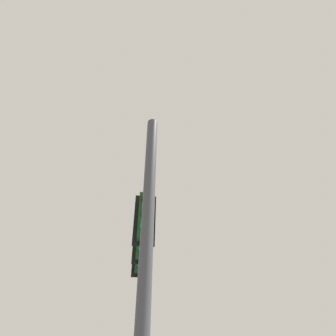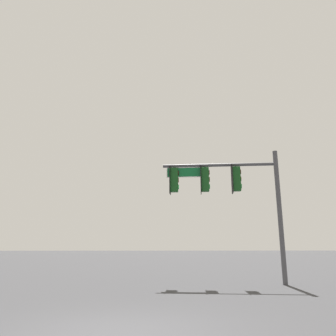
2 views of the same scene
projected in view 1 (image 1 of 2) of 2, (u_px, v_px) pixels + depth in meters
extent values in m
cylinder|color=#47474C|center=(145.00, 267.00, 3.73)|extent=(0.20, 0.20, 5.82)
cylinder|color=#47474C|center=(145.00, 206.00, 7.16)|extent=(5.11, 1.02, 0.14)
cube|color=black|center=(145.00, 220.00, 6.30)|extent=(0.12, 0.52, 1.30)
cube|color=#144719|center=(145.00, 216.00, 6.14)|extent=(0.41, 0.38, 1.10)
cylinder|color=#144719|center=(146.00, 194.00, 6.50)|extent=(0.04, 0.04, 0.12)
cylinder|color=#340503|center=(146.00, 200.00, 6.18)|extent=(0.07, 0.22, 0.22)
cylinder|color=#392D05|center=(145.00, 212.00, 5.98)|extent=(0.07, 0.22, 0.22)
cylinder|color=green|center=(145.00, 226.00, 5.79)|extent=(0.07, 0.22, 0.22)
cube|color=black|center=(142.00, 241.00, 7.43)|extent=(0.12, 0.52, 1.30)
cube|color=#144719|center=(143.00, 238.00, 7.28)|extent=(0.41, 0.38, 1.10)
cylinder|color=#144719|center=(144.00, 218.00, 7.64)|extent=(0.04, 0.04, 0.12)
cylinder|color=#340503|center=(143.00, 224.00, 7.32)|extent=(0.07, 0.22, 0.22)
cylinder|color=#392D05|center=(143.00, 236.00, 7.12)|extent=(0.07, 0.22, 0.22)
cylinder|color=green|center=(142.00, 248.00, 6.93)|extent=(0.07, 0.22, 0.22)
cube|color=black|center=(140.00, 256.00, 8.57)|extent=(0.12, 0.52, 1.30)
cube|color=#144719|center=(141.00, 255.00, 8.42)|extent=(0.41, 0.38, 1.10)
cylinder|color=#144719|center=(142.00, 236.00, 8.78)|extent=(0.04, 0.04, 0.12)
cylinder|color=#340503|center=(142.00, 242.00, 8.45)|extent=(0.07, 0.22, 0.22)
cylinder|color=#392D05|center=(141.00, 253.00, 8.26)|extent=(0.07, 0.22, 0.22)
cylinder|color=green|center=(140.00, 263.00, 8.07)|extent=(0.07, 0.22, 0.22)
cube|color=#0F602D|center=(142.00, 238.00, 8.20)|extent=(1.69, 0.33, 0.41)
cube|color=white|center=(142.00, 238.00, 8.20)|extent=(1.75, 0.32, 0.47)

